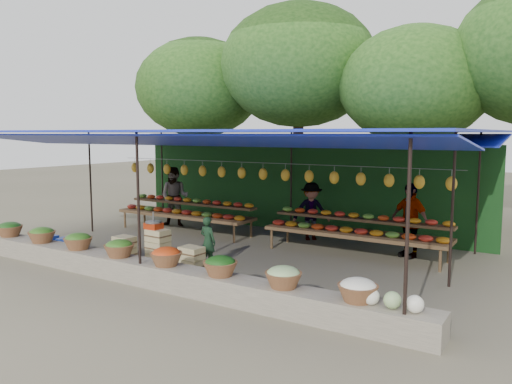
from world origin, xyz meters
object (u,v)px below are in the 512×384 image
Objects in this scene: blue_crate_front at (67,243)px; crate_counter at (157,251)px; weighing_scale at (154,225)px; blue_crate_back at (48,241)px; vendor_seated at (208,241)px.

crate_counter is at bearing -19.29° from blue_crate_front.
blue_crate_front is (-2.88, -0.04, -0.18)m from crate_counter.
blue_crate_back is at bearing -178.06° from weighing_scale.
weighing_scale is 3.49m from blue_crate_back.
vendor_seated is (0.93, 0.54, 0.21)m from crate_counter.
blue_crate_front is at bearing 13.73° from blue_crate_back.
crate_counter is 2.88m from blue_crate_front.
weighing_scale is at bearing 9.22° from blue_crate_back.
blue_crate_back is (-0.63, -0.07, 0.01)m from blue_crate_front.
crate_counter reaches higher than blue_crate_back.
blue_crate_front is at bearing -179.08° from weighing_scale.
weighing_scale is 0.35× the size of vendor_seated.
weighing_scale is (-0.09, 0.00, 0.54)m from crate_counter.
crate_counter is 6.58× the size of weighing_scale.
vendor_seated reaches higher than blue_crate_back.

